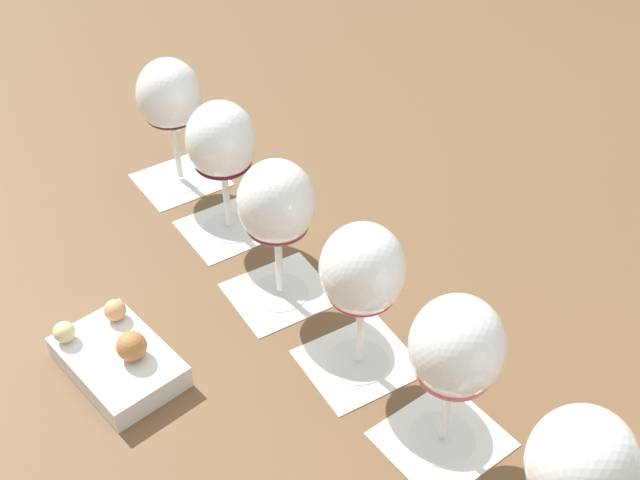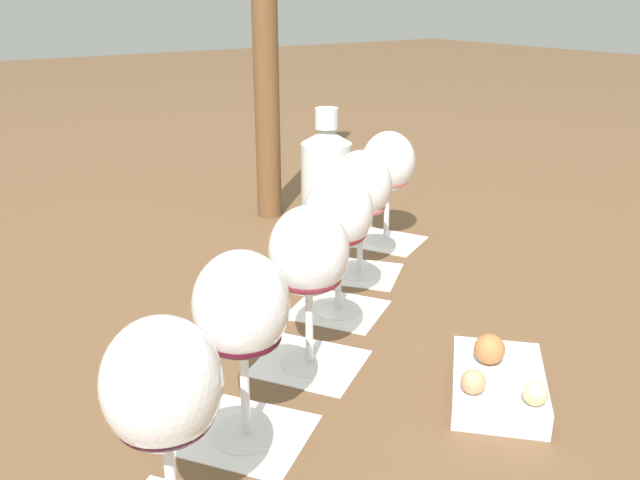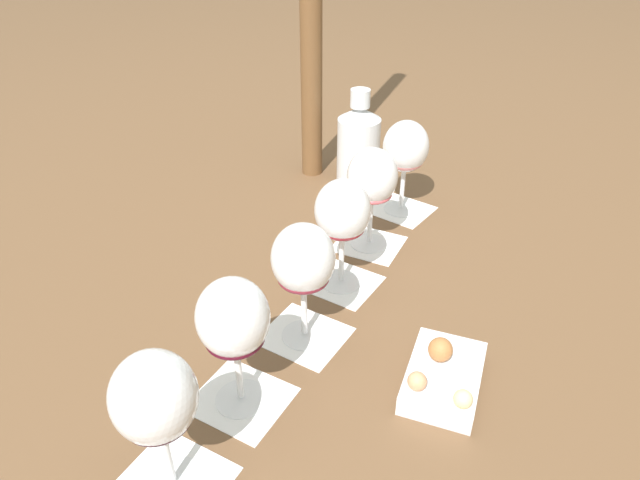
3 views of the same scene
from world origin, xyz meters
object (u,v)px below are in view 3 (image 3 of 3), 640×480
(wine_glass_1, at_px, (372,181))
(wine_glass_5, at_px, (155,403))
(wine_glass_0, at_px, (406,151))
(wine_glass_2, at_px, (342,215))
(ceramic_vase, at_px, (359,144))
(snack_dish, at_px, (443,376))
(wine_glass_4, at_px, (233,323))
(wine_glass_3, at_px, (303,263))

(wine_glass_1, distance_m, wine_glass_5, 0.56)
(wine_glass_0, xyz_separation_m, wine_glass_2, (0.23, 0.17, 0.00))
(wine_glass_5, relative_size, ceramic_vase, 0.90)
(ceramic_vase, height_order, snack_dish, ceramic_vase)
(wine_glass_0, relative_size, wine_glass_4, 1.00)
(ceramic_vase, bearing_deg, wine_glass_0, 97.46)
(wine_glass_3, distance_m, ceramic_vase, 0.52)
(wine_glass_4, bearing_deg, wine_glass_3, -148.53)
(wine_glass_1, height_order, snack_dish, wine_glass_1)
(snack_dish, bearing_deg, wine_glass_3, -53.45)
(wine_glass_3, height_order, ceramic_vase, ceramic_vase)
(wine_glass_0, relative_size, ceramic_vase, 0.90)
(wine_glass_0, distance_m, wine_glass_4, 0.57)
(wine_glass_1, distance_m, wine_glass_4, 0.42)
(wine_glass_4, distance_m, snack_dish, 0.29)
(wine_glass_0, relative_size, wine_glass_3, 1.00)
(wine_glass_1, bearing_deg, wine_glass_2, 39.44)
(wine_glass_0, relative_size, wine_glass_1, 1.00)
(wine_glass_2, xyz_separation_m, ceramic_vase, (-0.21, -0.32, -0.04))
(wine_glass_1, distance_m, wine_glass_3, 0.28)
(wine_glass_2, distance_m, wine_glass_3, 0.14)
(wine_glass_1, relative_size, snack_dish, 1.12)
(wine_glass_1, relative_size, ceramic_vase, 0.90)
(wine_glass_5, bearing_deg, wine_glass_0, -143.46)
(wine_glass_0, xyz_separation_m, snack_dish, (0.21, 0.43, -0.11))
(wine_glass_1, bearing_deg, wine_glass_4, 37.10)
(wine_glass_5, bearing_deg, snack_dish, 178.33)
(wine_glass_3, distance_m, snack_dish, 0.24)
(wine_glass_4, bearing_deg, ceramic_vase, -131.97)
(wine_glass_2, xyz_separation_m, wine_glass_4, (0.23, 0.17, 0.00))
(wine_glass_3, height_order, snack_dish, wine_glass_3)
(wine_glass_5, xyz_separation_m, snack_dish, (-0.36, 0.01, -0.11))
(wine_glass_2, distance_m, ceramic_vase, 0.38)
(wine_glass_1, bearing_deg, wine_glass_0, -145.47)
(wine_glass_0, height_order, wine_glass_1, same)
(wine_glass_1, height_order, ceramic_vase, ceramic_vase)
(wine_glass_4, bearing_deg, snack_dish, 159.64)
(snack_dish, bearing_deg, wine_glass_4, -20.36)
(wine_glass_5, xyz_separation_m, ceramic_vase, (-0.55, -0.57, -0.04))
(wine_glass_0, relative_size, wine_glass_2, 1.00)
(wine_glass_3, bearing_deg, wine_glass_0, -141.86)
(wine_glass_2, relative_size, wine_glass_5, 1.00)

